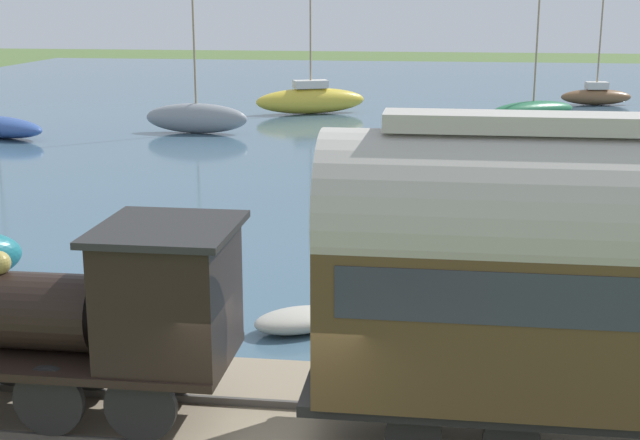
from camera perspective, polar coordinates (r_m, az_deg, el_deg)
harbor_water at (r=55.05m, az=5.51°, el=7.13°), size 80.00×80.00×0.01m
steam_locomotive at (r=13.44m, az=-14.33°, el=-5.54°), size 2.11×5.47×3.31m
sailboat_gray at (r=45.11m, az=-7.91°, el=6.50°), size 1.46×5.27×7.92m
sailboat_green at (r=51.02m, az=13.48°, el=6.88°), size 4.23×5.38×8.13m
sailboat_yellow at (r=52.20m, az=-0.61°, el=7.71°), size 3.98×6.56×8.10m
sailboat_brown at (r=59.06m, az=17.25°, el=7.62°), size 1.94×4.56×7.32m
rowboat_mid_harbor at (r=18.18m, az=19.19°, el=-7.73°), size 2.04×1.73×0.32m
rowboat_off_pier at (r=25.35m, az=12.79°, el=-1.11°), size 2.25×1.97×0.33m
rowboat_near_shore at (r=18.37m, az=-1.31°, el=-6.42°), size 1.87×2.21×0.48m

